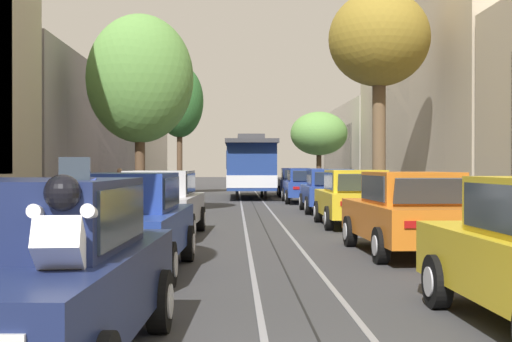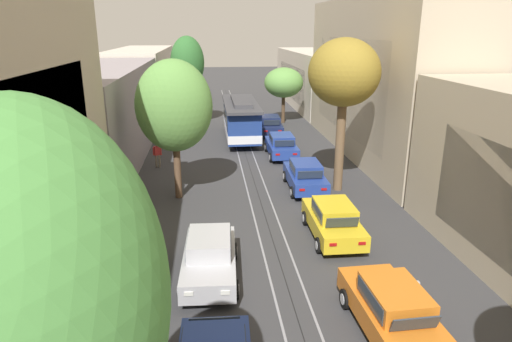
{
  "view_description": "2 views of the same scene",
  "coord_description": "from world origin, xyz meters",
  "px_view_note": "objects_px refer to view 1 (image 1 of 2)",
  "views": [
    {
      "loc": [
        -0.81,
        -3.93,
        1.69
      ],
      "look_at": [
        -0.16,
        17.79,
        1.54
      ],
      "focal_mm": 49.63,
      "sensor_mm": 36.0,
      "label": 1
    },
    {
      "loc": [
        -2.5,
        -1.03,
        8.46
      ],
      "look_at": [
        0.0,
        22.41,
        0.96
      ],
      "focal_mm": 31.49,
      "sensor_mm": 36.0,
      "label": 2
    }
  ],
  "objects_px": {
    "parked_car_orange_second_right": "(410,213)",
    "street_tree_kerb_left_second": "(140,79)",
    "parked_car_navy_near_left": "(31,273)",
    "parked_car_blue_fourth_right": "(329,190)",
    "pedestrian_on_left_pavement": "(120,184)",
    "parked_car_navy_sixth_right": "(295,182)",
    "parked_car_blue_fifth_right": "(305,185)",
    "motorcycle_with_rider": "(66,273)",
    "street_tree_kerb_right_second": "(379,41)",
    "parked_car_silver_mid_left": "(159,203)",
    "parked_car_yellow_mid_right": "(354,198)",
    "parked_car_blue_second_left": "(124,222)",
    "fire_hydrant": "(459,226)",
    "cable_car_trolley": "(250,167)",
    "street_tree_kerb_right_mid": "(319,134)",
    "street_tree_kerb_left_mid": "(180,102)"
  },
  "relations": [
    {
      "from": "parked_car_orange_second_right",
      "to": "street_tree_kerb_left_second",
      "type": "distance_m",
      "value": 14.18
    },
    {
      "from": "parked_car_navy_near_left",
      "to": "street_tree_kerb_left_second",
      "type": "relative_size",
      "value": 0.62
    },
    {
      "from": "parked_car_blue_fourth_right",
      "to": "pedestrian_on_left_pavement",
      "type": "bearing_deg",
      "value": 148.98
    },
    {
      "from": "parked_car_navy_sixth_right",
      "to": "pedestrian_on_left_pavement",
      "type": "bearing_deg",
      "value": -134.7
    },
    {
      "from": "parked_car_orange_second_right",
      "to": "parked_car_blue_fifth_right",
      "type": "xyz_separation_m",
      "value": [
        -0.12,
        18.99,
        0.0
      ]
    },
    {
      "from": "parked_car_navy_sixth_right",
      "to": "motorcycle_with_rider",
      "type": "xyz_separation_m",
      "value": [
        -4.58,
        -34.18,
        0.13
      ]
    },
    {
      "from": "street_tree_kerb_right_second",
      "to": "parked_car_silver_mid_left",
      "type": "bearing_deg",
      "value": -129.86
    },
    {
      "from": "parked_car_navy_near_left",
      "to": "parked_car_yellow_mid_right",
      "type": "height_order",
      "value": "same"
    },
    {
      "from": "parked_car_navy_near_left",
      "to": "parked_car_blue_fifth_right",
      "type": "bearing_deg",
      "value": 79.48
    },
    {
      "from": "parked_car_navy_near_left",
      "to": "parked_car_orange_second_right",
      "type": "relative_size",
      "value": 1.0
    },
    {
      "from": "parked_car_blue_second_left",
      "to": "street_tree_kerb_right_second",
      "type": "bearing_deg",
      "value": 63.87
    },
    {
      "from": "pedestrian_on_left_pavement",
      "to": "fire_hydrant",
      "type": "relative_size",
      "value": 1.91
    },
    {
      "from": "cable_car_trolley",
      "to": "motorcycle_with_rider",
      "type": "relative_size",
      "value": 4.86
    },
    {
      "from": "parked_car_blue_fourth_right",
      "to": "cable_car_trolley",
      "type": "height_order",
      "value": "cable_car_trolley"
    },
    {
      "from": "parked_car_orange_second_right",
      "to": "fire_hydrant",
      "type": "xyz_separation_m",
      "value": [
        1.37,
        1.32,
        -0.38
      ]
    },
    {
      "from": "parked_car_silver_mid_left",
      "to": "street_tree_kerb_right_mid",
      "type": "height_order",
      "value": "street_tree_kerb_right_mid"
    },
    {
      "from": "pedestrian_on_left_pavement",
      "to": "parked_car_silver_mid_left",
      "type": "bearing_deg",
      "value": -76.94
    },
    {
      "from": "parked_car_blue_fourth_right",
      "to": "pedestrian_on_left_pavement",
      "type": "relative_size",
      "value": 2.74
    },
    {
      "from": "parked_car_blue_second_left",
      "to": "street_tree_kerb_left_second",
      "type": "distance_m",
      "value": 14.64
    },
    {
      "from": "parked_car_silver_mid_left",
      "to": "street_tree_kerb_left_mid",
      "type": "bearing_deg",
      "value": 93.4
    },
    {
      "from": "pedestrian_on_left_pavement",
      "to": "street_tree_kerb_right_mid",
      "type": "bearing_deg",
      "value": 52.16
    },
    {
      "from": "parked_car_navy_near_left",
      "to": "cable_car_trolley",
      "type": "relative_size",
      "value": 0.48
    },
    {
      "from": "fire_hydrant",
      "to": "cable_car_trolley",
      "type": "bearing_deg",
      "value": 99.83
    },
    {
      "from": "parked_car_orange_second_right",
      "to": "parked_car_navy_sixth_right",
      "type": "relative_size",
      "value": 1.0
    },
    {
      "from": "parked_car_silver_mid_left",
      "to": "cable_car_trolley",
      "type": "height_order",
      "value": "cable_car_trolley"
    },
    {
      "from": "parked_car_yellow_mid_right",
      "to": "fire_hydrant",
      "type": "bearing_deg",
      "value": -74.77
    },
    {
      "from": "pedestrian_on_left_pavement",
      "to": "parked_car_blue_fifth_right",
      "type": "bearing_deg",
      "value": 10.97
    },
    {
      "from": "street_tree_kerb_left_mid",
      "to": "motorcycle_with_rider",
      "type": "height_order",
      "value": "street_tree_kerb_left_mid"
    },
    {
      "from": "motorcycle_with_rider",
      "to": "pedestrian_on_left_pavement",
      "type": "bearing_deg",
      "value": 98.39
    },
    {
      "from": "parked_car_blue_fifth_right",
      "to": "street_tree_kerb_left_second",
      "type": "relative_size",
      "value": 0.62
    },
    {
      "from": "parked_car_navy_sixth_right",
      "to": "parked_car_blue_fourth_right",
      "type": "bearing_deg",
      "value": -89.62
    },
    {
      "from": "parked_car_orange_second_right",
      "to": "street_tree_kerb_left_second",
      "type": "relative_size",
      "value": 0.62
    },
    {
      "from": "parked_car_navy_sixth_right",
      "to": "street_tree_kerb_right_mid",
      "type": "height_order",
      "value": "street_tree_kerb_right_mid"
    },
    {
      "from": "parked_car_blue_fourth_right",
      "to": "fire_hydrant",
      "type": "xyz_separation_m",
      "value": [
        1.27,
        -10.99,
        -0.38
      ]
    },
    {
      "from": "street_tree_kerb_right_mid",
      "to": "cable_car_trolley",
      "type": "relative_size",
      "value": 0.56
    },
    {
      "from": "parked_car_silver_mid_left",
      "to": "cable_car_trolley",
      "type": "distance_m",
      "value": 20.43
    },
    {
      "from": "parked_car_blue_second_left",
      "to": "street_tree_kerb_left_second",
      "type": "height_order",
      "value": "street_tree_kerb_left_second"
    },
    {
      "from": "street_tree_kerb_left_mid",
      "to": "street_tree_kerb_left_second",
      "type": "bearing_deg",
      "value": -90.0
    },
    {
      "from": "parked_car_navy_sixth_right",
      "to": "pedestrian_on_left_pavement",
      "type": "relative_size",
      "value": 2.75
    },
    {
      "from": "parked_car_silver_mid_left",
      "to": "parked_car_yellow_mid_right",
      "type": "bearing_deg",
      "value": 27.19
    },
    {
      "from": "motorcycle_with_rider",
      "to": "parked_car_orange_second_right",
      "type": "bearing_deg",
      "value": 61.26
    },
    {
      "from": "parked_car_navy_sixth_right",
      "to": "street_tree_kerb_left_mid",
      "type": "bearing_deg",
      "value": 148.86
    },
    {
      "from": "parked_car_navy_sixth_right",
      "to": "street_tree_kerb_right_second",
      "type": "distance_m",
      "value": 14.89
    },
    {
      "from": "parked_car_navy_near_left",
      "to": "fire_hydrant",
      "type": "bearing_deg",
      "value": 53.99
    },
    {
      "from": "pedestrian_on_left_pavement",
      "to": "street_tree_kerb_right_second",
      "type": "bearing_deg",
      "value": -27.27
    },
    {
      "from": "parked_car_navy_sixth_right",
      "to": "parked_car_yellow_mid_right",
      "type": "bearing_deg",
      "value": -90.0
    },
    {
      "from": "street_tree_kerb_right_mid",
      "to": "motorcycle_with_rider",
      "type": "xyz_separation_m",
      "value": [
        -6.48,
        -38.94,
        -2.78
      ]
    },
    {
      "from": "cable_car_trolley",
      "to": "motorcycle_with_rider",
      "type": "bearing_deg",
      "value": -93.6
    },
    {
      "from": "pedestrian_on_left_pavement",
      "to": "fire_hydrant",
      "type": "height_order",
      "value": "pedestrian_on_left_pavement"
    },
    {
      "from": "parked_car_blue_fifth_right",
      "to": "pedestrian_on_left_pavement",
      "type": "xyz_separation_m",
      "value": [
        -8.23,
        -1.6,
        0.1
      ]
    }
  ]
}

